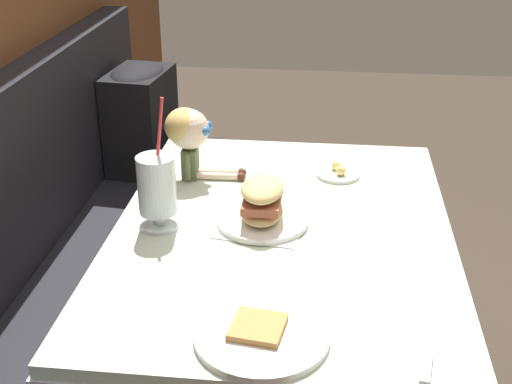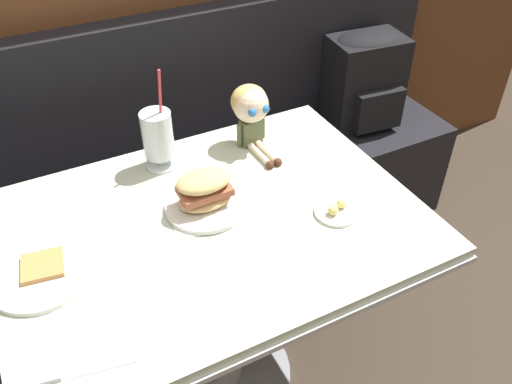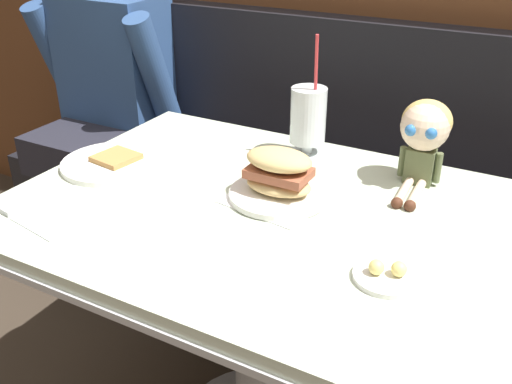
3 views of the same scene
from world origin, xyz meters
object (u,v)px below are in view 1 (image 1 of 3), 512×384
Objects in this scene: milkshake_glass at (157,188)px; butter_saucer at (338,173)px; butter_knife at (427,356)px; seated_doll at (189,133)px; backpack at (143,116)px; sandwich_plate at (262,207)px; toast_plate at (261,335)px.

butter_saucer is at bearing -50.96° from milkshake_glass.
seated_doll reaches higher than butter_knife.
backpack reaches higher than butter_saucer.
butter_saucer is at bearing -131.48° from backpack.
milkshake_glass is 0.29m from seated_doll.
sandwich_plate reaches higher than butter_knife.
seated_doll is at bearing 41.82° from sandwich_plate.
toast_plate is at bearing -158.73° from seated_doll.
butter_saucer is (0.34, -0.42, -0.09)m from milkshake_glass.
butter_knife is at bearing -143.68° from sandwich_plate.
butter_saucer is 0.43m from seated_doll.
toast_plate is at bearing 169.57° from butter_saucer.
seated_doll is (0.29, -0.02, 0.03)m from milkshake_glass.
seated_doll is (0.25, 0.22, 0.08)m from sandwich_plate.
toast_plate is 0.75m from butter_saucer.
backpack is at bearing 32.28° from butter_knife.
butter_knife is at bearing -125.91° from milkshake_glass.
butter_saucer is at bearing -10.43° from toast_plate.
sandwich_plate is 0.57m from butter_knife.
seated_doll is at bearing -154.87° from backpack.
sandwich_plate reaches higher than backpack.
milkshake_glass is 0.55m from butter_saucer.
milkshake_glass reaches higher than butter_saucer.
seated_doll is 0.80m from backpack.
butter_knife is (-0.46, -0.34, -0.04)m from sandwich_plate.
milkshake_glass reaches higher than sandwich_plate.
sandwich_plate is at bearing 5.69° from toast_plate.
seated_doll is at bearing 38.35° from butter_knife.
milkshake_glass is at bearing 129.04° from butter_saucer.
backpack is at bearing 48.52° from butter_saucer.
milkshake_glass is 0.73m from butter_knife.
milkshake_glass is 0.25m from sandwich_plate.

